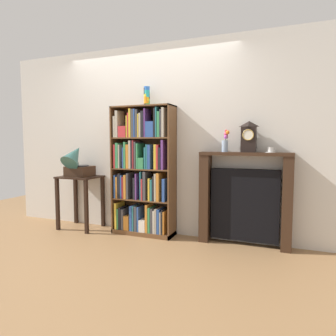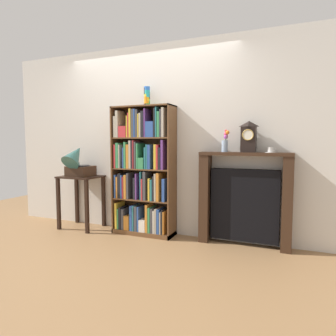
% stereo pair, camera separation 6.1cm
% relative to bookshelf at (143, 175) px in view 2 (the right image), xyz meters
% --- Properties ---
extents(ground_plane, '(8.00, 6.40, 0.02)m').
position_rel_bookshelf_xyz_m(ground_plane, '(0.01, -0.10, -0.84)').
color(ground_plane, '#997047').
extents(wall_back, '(5.00, 0.08, 2.60)m').
position_rel_bookshelf_xyz_m(wall_back, '(0.19, 0.20, 0.47)').
color(wall_back, silver).
rests_on(wall_back, ground).
extents(bookshelf, '(0.86, 0.30, 1.75)m').
position_rel_bookshelf_xyz_m(bookshelf, '(0.00, 0.00, 0.00)').
color(bookshelf, brown).
rests_on(bookshelf, ground).
extents(cup_stack, '(0.08, 0.08, 0.26)m').
position_rel_bookshelf_xyz_m(cup_stack, '(0.05, 0.05, 1.05)').
color(cup_stack, black).
rests_on(cup_stack, bookshelf).
extents(side_table_left, '(0.57, 0.46, 0.77)m').
position_rel_bookshelf_xyz_m(side_table_left, '(-0.98, -0.07, -0.26)').
color(side_table_left, black).
rests_on(side_table_left, ground).
extents(gramophone, '(0.34, 0.47, 0.51)m').
position_rel_bookshelf_xyz_m(gramophone, '(-0.98, -0.14, 0.16)').
color(gramophone, '#382316').
rests_on(gramophone, side_table_left).
extents(fireplace_mantel, '(1.10, 0.22, 1.15)m').
position_rel_bookshelf_xyz_m(fireplace_mantel, '(1.36, 0.07, -0.26)').
color(fireplace_mantel, '#382316').
rests_on(fireplace_mantel, ground).
extents(mantel_clock, '(0.17, 0.15, 0.37)m').
position_rel_bookshelf_xyz_m(mantel_clock, '(1.39, 0.05, 0.51)').
color(mantel_clock, black).
rests_on(mantel_clock, fireplace_mantel).
extents(flower_vase, '(0.10, 0.12, 0.27)m').
position_rel_bookshelf_xyz_m(flower_vase, '(1.12, 0.05, 0.44)').
color(flower_vase, '#99B2D1').
rests_on(flower_vase, fireplace_mantel).
extents(teacup_with_saucer, '(0.12, 0.12, 0.06)m').
position_rel_bookshelf_xyz_m(teacup_with_saucer, '(1.64, 0.05, 0.35)').
color(teacup_with_saucer, white).
rests_on(teacup_with_saucer, fireplace_mantel).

